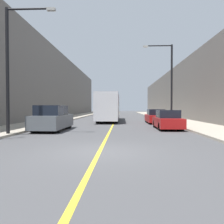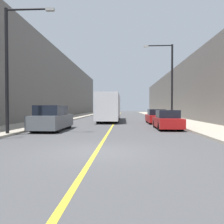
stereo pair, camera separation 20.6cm
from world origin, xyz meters
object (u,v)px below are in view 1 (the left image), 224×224
Objects in this scene: car_right_near at (167,121)px; car_right_mid at (155,117)px; street_lamp_left at (12,61)px; street_lamp_right at (169,78)px; bus at (109,107)px; parked_suv_left at (52,119)px.

car_right_near is 6.28m from car_right_mid.
street_lamp_right reaches higher than street_lamp_left.
car_right_mid reaches higher than car_right_near.
street_lamp_left is (-4.95, -14.65, 2.71)m from bus.
car_right_mid is 15.32m from street_lamp_left.
parked_suv_left is at bearing -107.15° from bus.
street_lamp_right is (11.41, 9.95, 0.26)m from street_lamp_left.
car_right_mid is (0.03, 6.28, 0.01)m from car_right_near.
street_lamp_left reaches higher than bus.
bus is at bearing 143.70° from car_right_mid.
parked_suv_left is 8.85m from car_right_near.
street_lamp_left is at bearing -138.92° from street_lamp_right.
street_lamp_right is (6.46, -4.70, 2.97)m from bus.
car_right_near is at bearing -103.11° from street_lamp_right.
car_right_near is 0.93× the size of car_right_mid.
parked_suv_left is 5.01m from street_lamp_left.
street_lamp_left reaches higher than parked_suv_left.
car_right_mid is (8.78, 7.63, -0.18)m from parked_suv_left.
street_lamp_right is at bearing 76.89° from car_right_near.
bus reaches higher than parked_suv_left.
bus is 2.79× the size of car_right_near.
street_lamp_left is (-10.15, -4.52, 3.81)m from car_right_near.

